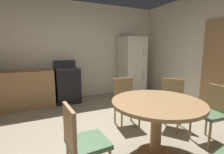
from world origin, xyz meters
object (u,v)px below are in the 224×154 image
(chair_northeast, at_px, (171,100))
(chair_west, at_px, (81,140))
(refrigerator, at_px, (132,66))
(dining_table, at_px, (157,113))
(chair_east, at_px, (213,110))
(oven_range, at_px, (67,85))
(chair_north, at_px, (126,99))

(chair_northeast, bearing_deg, chair_west, -16.27)
(refrigerator, distance_m, dining_table, 3.15)
(dining_table, relative_size, chair_east, 1.33)
(oven_range, bearing_deg, chair_north, -69.46)
(oven_range, height_order, chair_north, oven_range)
(oven_range, bearing_deg, refrigerator, -1.56)
(dining_table, xyz_separation_m, chair_north, (0.12, 1.00, -0.10))
(chair_east, distance_m, chair_north, 1.39)
(chair_west, distance_m, chair_east, 2.00)
(chair_north, bearing_deg, chair_west, -40.23)
(oven_range, height_order, refrigerator, refrigerator)
(dining_table, relative_size, chair_west, 1.33)
(refrigerator, relative_size, chair_north, 2.02)
(chair_west, bearing_deg, chair_east, -3.81)
(chair_east, bearing_deg, dining_table, 0.00)
(chair_north, bearing_deg, dining_table, -0.00)
(refrigerator, bearing_deg, chair_north, -125.16)
(dining_table, bearing_deg, chair_west, -177.53)
(oven_range, relative_size, chair_east, 1.26)
(oven_range, bearing_deg, chair_east, -61.93)
(chair_north, bearing_deg, oven_range, -152.39)
(refrigerator, xyz_separation_m, chair_east, (-0.40, -2.90, -0.38))
(refrigerator, relative_size, chair_east, 2.02)
(refrigerator, distance_m, chair_northeast, 2.34)
(chair_northeast, bearing_deg, dining_table, -0.00)
(chair_north, bearing_deg, chair_northeast, 66.04)
(dining_table, bearing_deg, chair_east, -5.16)
(oven_range, relative_size, chair_west, 1.26)
(chair_northeast, xyz_separation_m, chair_north, (-0.70, 0.42, 0.00))
(oven_range, distance_m, chair_northeast, 2.68)
(chair_north, bearing_deg, chair_east, 45.96)
(chair_west, bearing_deg, chair_north, 40.23)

